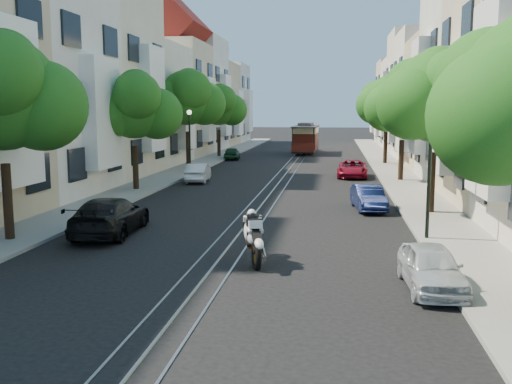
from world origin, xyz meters
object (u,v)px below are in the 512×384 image
at_px(tree_e_d, 388,102).
at_px(cable_car, 306,137).
at_px(tree_w_c, 188,99).
at_px(parked_car_e_near, 431,267).
at_px(parked_car_e_mid, 368,198).
at_px(parked_car_w_near, 110,216).
at_px(tree_w_b, 135,108).
at_px(sportbike_rider, 253,233).
at_px(tree_w_d, 219,106).
at_px(parked_car_w_mid, 198,173).
at_px(tree_e_c, 404,104).
at_px(lamp_east, 430,155).
at_px(parked_car_w_far, 232,153).
at_px(tree_w_a, 2,95).
at_px(lamp_west, 190,132).
at_px(tree_e_b, 437,98).
at_px(parked_car_e_far, 353,169).

distance_m(tree_e_d, cable_car, 12.94).
xyz_separation_m(tree_w_c, parked_car_e_near, (12.74, -26.19, -4.53)).
relative_size(parked_car_e_mid, parked_car_w_near, 0.72).
distance_m(tree_w_b, sportbike_rider, 16.12).
bearing_deg(parked_car_e_near, tree_w_d, 105.68).
bearing_deg(parked_car_w_mid, tree_w_c, -76.25).
bearing_deg(parked_car_e_near, tree_w_b, 126.75).
bearing_deg(tree_w_d, cable_car, 36.03).
xyz_separation_m(tree_e_c, cable_car, (-6.87, 21.48, -2.96)).
xyz_separation_m(tree_w_c, sportbike_rider, (8.16, -24.43, -4.22)).
bearing_deg(lamp_east, parked_car_w_far, 111.77).
xyz_separation_m(tree_w_d, parked_car_w_near, (2.74, -32.41, -3.95)).
xyz_separation_m(tree_e_d, tree_w_d, (-14.40, 5.00, -0.27)).
bearing_deg(tree_w_c, sportbike_rider, -71.52).
bearing_deg(tree_w_a, tree_w_c, 90.00).
distance_m(lamp_west, sportbike_rider, 22.76).
xyz_separation_m(tree_w_a, lamp_west, (0.84, 20.02, -1.89)).
bearing_deg(tree_w_c, tree_e_b, -48.01).
bearing_deg(sportbike_rider, parked_car_w_far, 83.57).
height_order(tree_e_b, tree_w_b, tree_e_b).
xyz_separation_m(lamp_west, parked_car_e_far, (10.70, -0.20, -2.29)).
xyz_separation_m(tree_e_c, lamp_west, (-13.56, 2.02, -1.75)).
relative_size(tree_w_d, parked_car_e_mid, 2.01).
height_order(tree_w_c, parked_car_w_mid, tree_w_c).
distance_m(parked_car_e_far, parked_car_w_mid, 9.90).
relative_size(tree_e_b, lamp_east, 1.61).
distance_m(lamp_west, parked_car_w_near, 18.66).
height_order(tree_e_c, tree_w_b, tree_e_c).
height_order(parked_car_e_far, parked_car_w_mid, parked_car_e_far).
xyz_separation_m(tree_e_c, parked_car_w_mid, (-12.11, -1.71, -4.04)).
relative_size(tree_w_c, lamp_west, 1.71).
height_order(tree_w_d, parked_car_e_near, tree_w_d).
distance_m(tree_w_c, lamp_east, 25.01).
bearing_deg(lamp_east, tree_w_b, 143.42).
bearing_deg(sportbike_rider, parked_car_e_near, -38.71).
distance_m(sportbike_rider, parked_car_w_mid, 18.68).
distance_m(tree_w_a, sportbike_rider, 9.15).
xyz_separation_m(tree_w_d, parked_car_e_far, (11.54, -14.18, -4.04)).
xyz_separation_m(cable_car, parked_car_w_far, (-5.99, -7.65, -1.10)).
distance_m(lamp_east, sportbike_rider, 6.62).
bearing_deg(lamp_west, tree_e_b, -43.85).
bearing_deg(tree_e_b, parked_car_w_far, 117.39).
bearing_deg(tree_e_c, parked_car_e_near, -94.48).
distance_m(tree_e_c, cable_car, 22.74).
bearing_deg(cable_car, parked_car_e_mid, -80.59).
distance_m(tree_e_b, parked_car_e_near, 11.14).
height_order(tree_e_c, tree_w_d, same).
xyz_separation_m(tree_w_c, tree_w_d, (-0.00, 11.00, -0.47)).
distance_m(tree_w_a, parked_car_e_mid, 14.80).
bearing_deg(tree_w_c, tree_e_d, 22.62).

